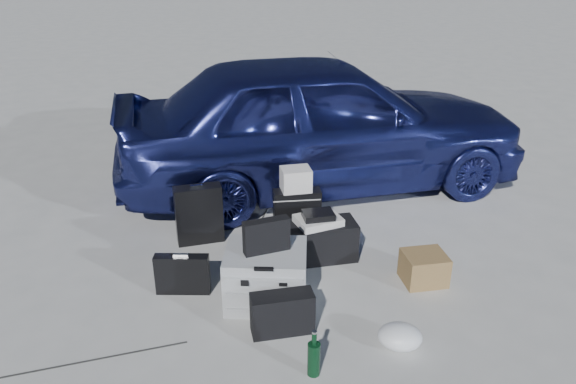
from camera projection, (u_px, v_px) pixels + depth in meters
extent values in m
plane|color=#B3B3AE|center=(280.00, 323.00, 4.19)|extent=(60.00, 60.00, 0.00)
imported|color=navy|center=(321.00, 121.00, 6.22)|extent=(4.81, 2.89, 1.53)
cube|color=#9FA2A4|center=(266.00, 276.00, 4.37)|extent=(0.63, 0.52, 0.45)
cube|color=black|center=(266.00, 236.00, 4.22)|extent=(0.36, 0.21, 0.27)
cube|color=black|center=(182.00, 274.00, 4.49)|extent=(0.43, 0.10, 0.34)
cube|color=black|center=(199.00, 214.00, 5.21)|extent=(0.46, 0.28, 0.56)
cube|color=black|center=(297.00, 216.00, 5.22)|extent=(0.45, 0.21, 0.52)
cube|color=silver|center=(296.00, 179.00, 5.09)|extent=(0.30, 0.26, 0.21)
cube|color=black|center=(316.00, 241.00, 4.96)|extent=(0.75, 0.45, 0.35)
cube|color=silver|center=(318.00, 220.00, 4.87)|extent=(0.46, 0.41, 0.07)
cube|color=black|center=(318.00, 215.00, 4.83)|extent=(0.30, 0.24, 0.06)
cube|color=olive|center=(424.00, 268.00, 4.65)|extent=(0.40, 0.36, 0.26)
ellipsoid|color=silver|center=(400.00, 337.00, 3.92)|extent=(0.33, 0.29, 0.17)
cube|color=black|center=(282.00, 313.00, 4.04)|extent=(0.48, 0.27, 0.32)
cylinder|color=black|center=(314.00, 354.00, 3.64)|extent=(0.09, 0.09, 0.34)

